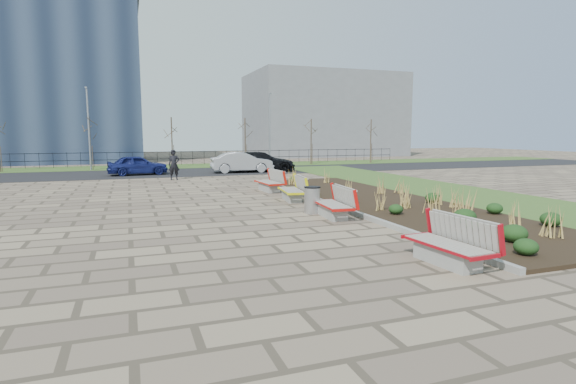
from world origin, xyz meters
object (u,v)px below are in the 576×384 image
object	(u,v)px
bench_a	(447,242)
pedestrian	(174,165)
lamp_west	(89,130)
bench_b	(332,203)
car_black	(261,162)
bench_d	(269,181)
lamp_east	(270,130)
litter_bin	(312,200)
car_silver	(242,162)
car_blue	(138,165)
bench_c	(292,189)

from	to	relation	value
bench_a	pedestrian	size ratio (longest dim) A/B	1.16
lamp_west	bench_b	bearing A→B (deg)	-68.77
car_black	bench_a	bearing A→B (deg)	-179.77
bench_d	pedestrian	xyz separation A→B (m)	(-3.77, 7.01, 0.40)
bench_d	lamp_east	bearing A→B (deg)	69.11
bench_d	pedestrian	bearing A→B (deg)	114.74
litter_bin	lamp_west	world-z (taller)	lamp_west
litter_bin	car_black	world-z (taller)	car_black
pedestrian	car_silver	world-z (taller)	pedestrian
bench_d	lamp_west	xyz separation A→B (m)	(-9.00, 16.00, 2.54)
car_black	lamp_west	distance (m)	13.06
bench_b	car_silver	distance (m)	17.72
car_blue	car_black	distance (m)	8.49
pedestrian	bench_b	bearing A→B (deg)	-75.30
car_silver	lamp_west	xyz separation A→B (m)	(-10.24, 5.49, 2.30)
bench_b	car_silver	bearing A→B (deg)	90.93
bench_d	lamp_west	size ratio (longest dim) A/B	0.35
bench_d	pedestrian	world-z (taller)	pedestrian
car_blue	lamp_east	world-z (taller)	lamp_east
car_blue	lamp_west	size ratio (longest dim) A/B	0.64
lamp_west	lamp_east	bearing A→B (deg)	0.00
litter_bin	lamp_east	distance (m)	22.97
bench_a	litter_bin	size ratio (longest dim) A/B	2.29
car_blue	bench_b	bearing A→B (deg)	-168.38
bench_b	car_blue	distance (m)	18.99
lamp_west	lamp_east	size ratio (longest dim) A/B	1.00
car_black	lamp_east	bearing A→B (deg)	-16.51
pedestrian	car_black	xyz separation A→B (m)	(6.49, 3.72, -0.17)
lamp_east	bench_c	bearing A→B (deg)	-104.59
lamp_west	lamp_east	xyz separation A→B (m)	(14.00, 0.00, 0.00)
bench_d	litter_bin	bearing A→B (deg)	-96.49
bench_a	car_black	distance (m)	23.75
lamp_west	car_silver	bearing A→B (deg)	-28.18
bench_d	litter_bin	distance (m)	6.20
bench_d	car_silver	distance (m)	10.59
bench_a	litter_bin	distance (m)	6.68
litter_bin	car_black	bearing A→B (deg)	79.80
bench_d	car_blue	bearing A→B (deg)	114.22
pedestrian	car_blue	distance (m)	4.42
lamp_east	lamp_west	bearing A→B (deg)	180.00
pedestrian	lamp_east	distance (m)	12.74
bench_c	car_blue	world-z (taller)	car_blue
pedestrian	bench_a	bearing A→B (deg)	-79.46
bench_c	bench_d	distance (m)	3.20
bench_d	car_blue	world-z (taller)	car_blue
car_silver	car_black	distance (m)	1.50
car_silver	lamp_west	bearing A→B (deg)	65.39
car_black	bench_d	bearing A→B (deg)	172.56
car_silver	lamp_east	xyz separation A→B (m)	(3.76, 5.49, 2.30)
bench_d	car_black	world-z (taller)	car_black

